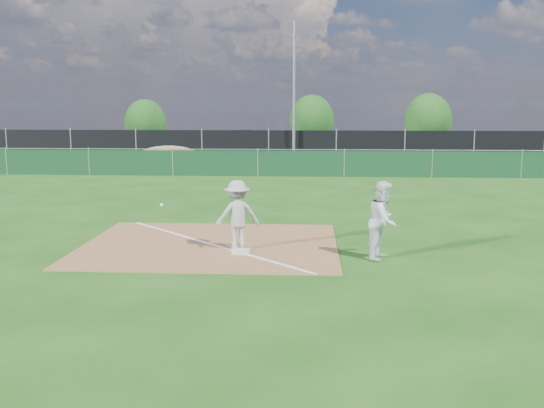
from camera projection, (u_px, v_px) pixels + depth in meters
The scene contains 17 objects.
ground at pixel (247, 191), 23.28m from camera, with size 90.00×90.00×0.00m, color #1A4C10.
infield_dirt at pixel (210, 244), 14.41m from camera, with size 6.00×5.00×0.02m, color brown.
foul_line at pixel (210, 244), 14.41m from camera, with size 0.08×7.00×0.01m, color white.
green_fence at pixel (258, 163), 28.11m from camera, with size 44.00×0.05×1.20m, color black.
dirt_mound at pixel (169, 157), 31.84m from camera, with size 3.38×2.60×1.17m, color olive.
black_fence at pixel (269, 146), 35.94m from camera, with size 46.00×0.04×1.80m, color black.
parking_lot at pixel (273, 154), 41.01m from camera, with size 46.00×9.00×0.01m, color black.
light_pole at pixel (294, 92), 35.06m from camera, with size 0.16×0.16×8.00m, color slate.
first_base at pixel (241, 251), 13.52m from camera, with size 0.37×0.37×0.08m, color silver.
play_at_first at pixel (237, 215), 13.77m from camera, with size 2.29×0.90×1.59m.
runner at pixel (383, 220), 13.00m from camera, with size 0.82×0.64×1.70m, color silver.
car_left at pixel (209, 143), 41.21m from camera, with size 1.70×4.22×1.44m, color #B8BAC0.
car_mid at pixel (249, 142), 40.34m from camera, with size 1.71×4.90×1.62m, color black.
car_right at pixel (344, 145), 39.33m from camera, with size 1.89×4.64×1.35m, color black.
tree_left at pixel (145, 123), 45.95m from camera, with size 3.13×3.13×3.71m.
tree_mid at pixel (312, 120), 47.00m from camera, with size 3.43×3.43×4.07m.
tree_right at pixel (428, 120), 45.65m from camera, with size 3.51×3.51×4.16m.
Camera 1 is at (2.28, -12.96, 3.30)m, focal length 40.00 mm.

